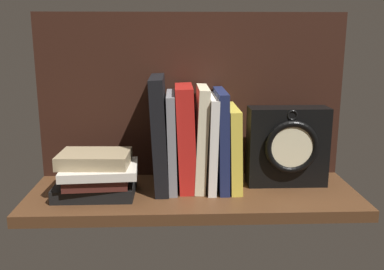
{
  "coord_description": "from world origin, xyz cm",
  "views": [
    {
      "loc": [
        -3.99,
        -93.53,
        35.34
      ],
      "look_at": [
        -0.16,
        3.51,
        12.34
      ],
      "focal_mm": 40.55,
      "sensor_mm": 36.0,
      "label": 1
    }
  ],
  "objects_px": {
    "book_red_requiem": "(186,137)",
    "framed_clock": "(288,146)",
    "book_navy_bierce": "(221,139)",
    "book_stack_side": "(96,175)",
    "book_gray_chess": "(172,141)",
    "book_white_catcher": "(211,142)",
    "book_cream_twain": "(201,138)",
    "book_yellow_seinlanguage": "(232,147)",
    "book_black_skeptic": "(160,133)"
  },
  "relations": [
    {
      "from": "book_white_catcher",
      "to": "book_navy_bierce",
      "type": "height_order",
      "value": "book_navy_bierce"
    },
    {
      "from": "book_cream_twain",
      "to": "framed_clock",
      "type": "xyz_separation_m",
      "value": [
        0.2,
        0.0,
        -0.02
      ]
    },
    {
      "from": "book_navy_bierce",
      "to": "book_gray_chess",
      "type": "bearing_deg",
      "value": 180.0
    },
    {
      "from": "book_gray_chess",
      "to": "framed_clock",
      "type": "relative_size",
      "value": 1.19
    },
    {
      "from": "book_cream_twain",
      "to": "book_white_catcher",
      "type": "bearing_deg",
      "value": 0.0
    },
    {
      "from": "book_navy_bierce",
      "to": "framed_clock",
      "type": "bearing_deg",
      "value": 0.52
    },
    {
      "from": "book_red_requiem",
      "to": "book_white_catcher",
      "type": "xyz_separation_m",
      "value": [
        0.06,
        0.0,
        -0.01
      ]
    },
    {
      "from": "book_yellow_seinlanguage",
      "to": "book_cream_twain",
      "type": "bearing_deg",
      "value": 180.0
    },
    {
      "from": "book_white_catcher",
      "to": "framed_clock",
      "type": "distance_m",
      "value": 0.18
    },
    {
      "from": "book_black_skeptic",
      "to": "book_yellow_seinlanguage",
      "type": "distance_m",
      "value": 0.17
    },
    {
      "from": "book_red_requiem",
      "to": "book_black_skeptic",
      "type": "bearing_deg",
      "value": 180.0
    },
    {
      "from": "book_stack_side",
      "to": "book_white_catcher",
      "type": "bearing_deg",
      "value": 12.3
    },
    {
      "from": "book_cream_twain",
      "to": "book_stack_side",
      "type": "relative_size",
      "value": 1.27
    },
    {
      "from": "book_black_skeptic",
      "to": "book_stack_side",
      "type": "xyz_separation_m",
      "value": [
        -0.14,
        -0.06,
        -0.08
      ]
    },
    {
      "from": "book_gray_chess",
      "to": "framed_clock",
      "type": "bearing_deg",
      "value": 0.3
    },
    {
      "from": "book_black_skeptic",
      "to": "book_red_requiem",
      "type": "xyz_separation_m",
      "value": [
        0.06,
        0.0,
        -0.01
      ]
    },
    {
      "from": "book_white_catcher",
      "to": "book_navy_bierce",
      "type": "distance_m",
      "value": 0.02
    },
    {
      "from": "book_red_requiem",
      "to": "framed_clock",
      "type": "relative_size",
      "value": 1.28
    },
    {
      "from": "book_red_requiem",
      "to": "book_stack_side",
      "type": "bearing_deg",
      "value": -164.23
    },
    {
      "from": "book_white_catcher",
      "to": "book_navy_bierce",
      "type": "xyz_separation_m",
      "value": [
        0.02,
        0.0,
        0.01
      ]
    },
    {
      "from": "book_white_catcher",
      "to": "book_yellow_seinlanguage",
      "type": "xyz_separation_m",
      "value": [
        0.05,
        0.0,
        -0.01
      ]
    },
    {
      "from": "book_black_skeptic",
      "to": "book_yellow_seinlanguage",
      "type": "bearing_deg",
      "value": 0.0
    },
    {
      "from": "book_red_requiem",
      "to": "book_white_catcher",
      "type": "bearing_deg",
      "value": 0.0
    },
    {
      "from": "book_black_skeptic",
      "to": "book_gray_chess",
      "type": "xyz_separation_m",
      "value": [
        0.03,
        0.0,
        -0.02
      ]
    },
    {
      "from": "book_cream_twain",
      "to": "book_stack_side",
      "type": "distance_m",
      "value": 0.25
    },
    {
      "from": "book_gray_chess",
      "to": "book_cream_twain",
      "type": "bearing_deg",
      "value": 0.0
    },
    {
      "from": "book_red_requiem",
      "to": "book_white_catcher",
      "type": "distance_m",
      "value": 0.06
    },
    {
      "from": "book_gray_chess",
      "to": "book_white_catcher",
      "type": "bearing_deg",
      "value": 0.0
    },
    {
      "from": "book_navy_bierce",
      "to": "book_cream_twain",
      "type": "bearing_deg",
      "value": 180.0
    },
    {
      "from": "book_black_skeptic",
      "to": "book_navy_bierce",
      "type": "relative_size",
      "value": 1.14
    },
    {
      "from": "framed_clock",
      "to": "book_stack_side",
      "type": "height_order",
      "value": "framed_clock"
    },
    {
      "from": "book_red_requiem",
      "to": "book_yellow_seinlanguage",
      "type": "distance_m",
      "value": 0.11
    },
    {
      "from": "book_gray_chess",
      "to": "book_stack_side",
      "type": "distance_m",
      "value": 0.19
    },
    {
      "from": "book_gray_chess",
      "to": "book_navy_bierce",
      "type": "xyz_separation_m",
      "value": [
        0.11,
        0.0,
        0.0
      ]
    },
    {
      "from": "book_yellow_seinlanguage",
      "to": "framed_clock",
      "type": "xyz_separation_m",
      "value": [
        0.13,
        0.0,
        -0.0
      ]
    },
    {
      "from": "book_black_skeptic",
      "to": "book_cream_twain",
      "type": "bearing_deg",
      "value": 0.0
    },
    {
      "from": "book_black_skeptic",
      "to": "book_stack_side",
      "type": "distance_m",
      "value": 0.17
    },
    {
      "from": "book_cream_twain",
      "to": "book_yellow_seinlanguage",
      "type": "relative_size",
      "value": 1.24
    },
    {
      "from": "book_gray_chess",
      "to": "book_cream_twain",
      "type": "xyz_separation_m",
      "value": [
        0.07,
        0.0,
        0.01
      ]
    },
    {
      "from": "book_navy_bierce",
      "to": "book_stack_side",
      "type": "bearing_deg",
      "value": -168.69
    },
    {
      "from": "book_gray_chess",
      "to": "book_yellow_seinlanguage",
      "type": "distance_m",
      "value": 0.14
    },
    {
      "from": "book_gray_chess",
      "to": "book_navy_bierce",
      "type": "relative_size",
      "value": 0.98
    },
    {
      "from": "book_yellow_seinlanguage",
      "to": "framed_clock",
      "type": "relative_size",
      "value": 1.01
    },
    {
      "from": "book_cream_twain",
      "to": "book_red_requiem",
      "type": "bearing_deg",
      "value": 180.0
    },
    {
      "from": "book_black_skeptic",
      "to": "book_yellow_seinlanguage",
      "type": "relative_size",
      "value": 1.37
    },
    {
      "from": "book_black_skeptic",
      "to": "book_yellow_seinlanguage",
      "type": "xyz_separation_m",
      "value": [
        0.17,
        0.0,
        -0.03
      ]
    },
    {
      "from": "book_gray_chess",
      "to": "framed_clock",
      "type": "xyz_separation_m",
      "value": [
        0.27,
        0.0,
        -0.02
      ]
    },
    {
      "from": "book_cream_twain",
      "to": "book_white_catcher",
      "type": "xyz_separation_m",
      "value": [
        0.02,
        0.0,
        -0.01
      ]
    },
    {
      "from": "book_red_requiem",
      "to": "book_yellow_seinlanguage",
      "type": "bearing_deg",
      "value": 0.0
    },
    {
      "from": "book_navy_bierce",
      "to": "book_yellow_seinlanguage",
      "type": "height_order",
      "value": "book_navy_bierce"
    }
  ]
}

